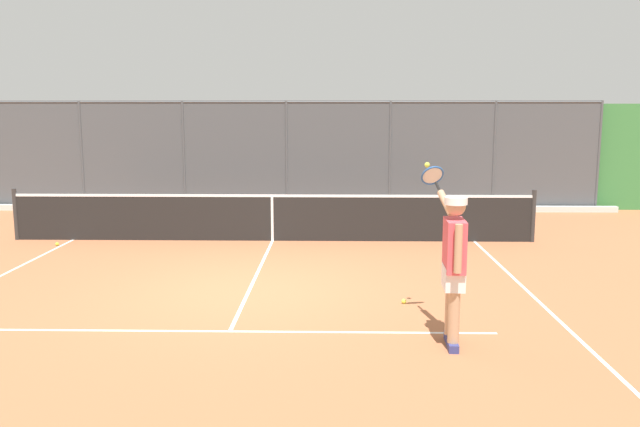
# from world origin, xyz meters

# --- Properties ---
(ground_plane) EXTENTS (60.00, 60.00, 0.00)m
(ground_plane) POSITION_xyz_m (0.00, 0.00, 0.00)
(ground_plane) COLOR #A8603D
(court_line_markings) EXTENTS (8.36, 10.11, 0.01)m
(court_line_markings) POSITION_xyz_m (0.00, 2.09, 0.00)
(court_line_markings) COLOR white
(court_line_markings) RESTS_ON ground
(fence_backdrop) EXTENTS (19.50, 1.37, 2.91)m
(fence_backdrop) POSITION_xyz_m (-0.00, -8.56, 1.41)
(fence_backdrop) COLOR #474C51
(fence_backdrop) RESTS_ON ground
(tennis_net) EXTENTS (10.74, 0.09, 1.07)m
(tennis_net) POSITION_xyz_m (0.00, -3.76, 0.49)
(tennis_net) COLOR #2D2D2D
(tennis_net) RESTS_ON ground
(tennis_player) EXTENTS (0.43, 1.43, 2.02)m
(tennis_player) POSITION_xyz_m (-2.61, 2.19, 1.02)
(tennis_player) COLOR navy
(tennis_player) RESTS_ON ground
(tennis_ball_near_baseline) EXTENTS (0.07, 0.07, 0.07)m
(tennis_ball_near_baseline) POSITION_xyz_m (-2.24, 0.59, 0.03)
(tennis_ball_near_baseline) COLOR #D6E042
(tennis_ball_near_baseline) RESTS_ON ground
(tennis_ball_near_net) EXTENTS (0.07, 0.07, 0.07)m
(tennis_ball_near_net) POSITION_xyz_m (4.24, -3.18, 0.03)
(tennis_ball_near_net) COLOR #CCDB33
(tennis_ball_near_net) RESTS_ON ground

